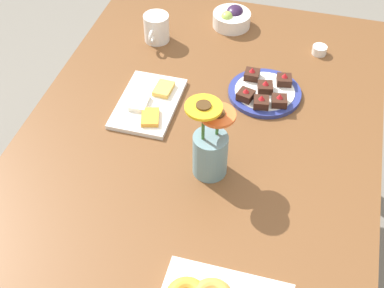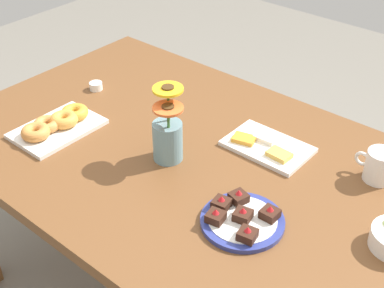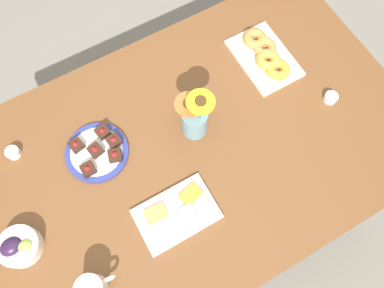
# 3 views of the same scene
# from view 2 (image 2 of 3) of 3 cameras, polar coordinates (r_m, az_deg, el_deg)

# --- Properties ---
(dining_table) EXTENTS (1.60, 1.00, 0.74)m
(dining_table) POSITION_cam_2_polar(r_m,az_deg,el_deg) (1.70, 0.00, -3.47)
(dining_table) COLOR brown
(dining_table) RESTS_ON ground_plane
(coffee_mug) EXTENTS (0.12, 0.08, 0.09)m
(coffee_mug) POSITION_cam_2_polar(r_m,az_deg,el_deg) (1.61, 19.38, -2.17)
(coffee_mug) COLOR white
(coffee_mug) RESTS_ON dining_table
(cheese_platter) EXTENTS (0.26, 0.17, 0.03)m
(cheese_platter) POSITION_cam_2_polar(r_m,az_deg,el_deg) (1.68, 7.98, -0.22)
(cheese_platter) COLOR white
(cheese_platter) RESTS_ON dining_table
(croissant_platter) EXTENTS (0.19, 0.28, 0.05)m
(croissant_platter) POSITION_cam_2_polar(r_m,az_deg,el_deg) (1.80, -14.26, 2.02)
(croissant_platter) COLOR white
(croissant_platter) RESTS_ON dining_table
(jam_cup_berry) EXTENTS (0.05, 0.05, 0.03)m
(jam_cup_berry) POSITION_cam_2_polar(r_m,az_deg,el_deg) (2.02, -10.21, 6.14)
(jam_cup_berry) COLOR white
(jam_cup_berry) RESTS_ON dining_table
(dessert_plate) EXTENTS (0.22, 0.22, 0.05)m
(dessert_plate) POSITION_cam_2_polar(r_m,az_deg,el_deg) (1.41, 5.32, -8.01)
(dessert_plate) COLOR navy
(dessert_plate) RESTS_ON dining_table
(flower_vase) EXTENTS (0.12, 0.12, 0.24)m
(flower_vase) POSITION_cam_2_polar(r_m,az_deg,el_deg) (1.59, -2.60, 0.87)
(flower_vase) COLOR #6B939E
(flower_vase) RESTS_ON dining_table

